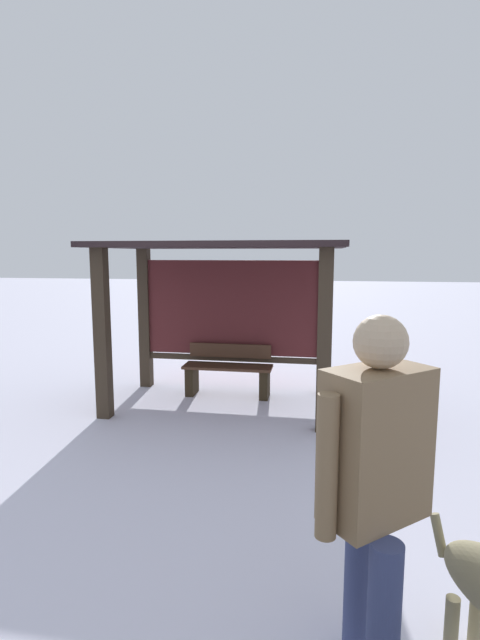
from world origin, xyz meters
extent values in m
plane|color=silver|center=(0.00, 0.00, 0.00)|extent=(60.00, 60.00, 0.00)
cube|color=#362B1F|center=(-1.34, -0.72, 1.05)|extent=(0.16, 0.16, 2.10)
cube|color=#362B1F|center=(1.34, -0.72, 1.05)|extent=(0.16, 0.16, 2.10)
cube|color=#362B1F|center=(-1.34, 0.72, 1.05)|extent=(0.16, 0.16, 2.10)
cube|color=#362B1F|center=(1.34, 0.72, 1.05)|extent=(0.16, 0.16, 2.10)
cube|color=black|center=(0.00, 0.00, 2.14)|extent=(3.14, 1.89, 0.07)
cube|color=#562021|center=(0.00, 0.72, 1.24)|extent=(2.52, 0.08, 1.39)
cube|color=#362B1F|center=(0.00, 0.70, 0.49)|extent=(2.52, 0.06, 0.08)
cube|color=#4B3021|center=(0.00, 0.42, 0.43)|extent=(1.27, 0.40, 0.04)
cube|color=#4B3021|center=(0.00, 0.60, 0.63)|extent=(1.20, 0.04, 0.20)
cube|color=black|center=(0.53, 0.42, 0.20)|extent=(0.12, 0.34, 0.41)
cube|color=black|center=(-0.53, 0.42, 0.20)|extent=(0.12, 0.34, 0.41)
cube|color=#8A6E4D|center=(1.54, -3.98, 1.20)|extent=(0.52, 0.50, 0.68)
sphere|color=#C9AC89|center=(1.54, -3.98, 1.66)|extent=(0.23, 0.23, 0.23)
cylinder|color=#3B4575|center=(1.57, -4.18, 0.43)|extent=(0.20, 0.20, 0.86)
cylinder|color=#3B4575|center=(1.50, -3.78, 0.43)|extent=(0.20, 0.20, 0.86)
cylinder|color=#8A6E4D|center=(1.33, -4.17, 1.17)|extent=(0.13, 0.13, 0.61)
cylinder|color=#8A6E4D|center=(1.75, -3.80, 1.17)|extent=(0.13, 0.13, 0.61)
cylinder|color=#8B805C|center=(1.94, -3.53, 0.53)|extent=(0.11, 0.13, 0.22)
cylinder|color=#8B805C|center=(1.97, -3.74, 0.16)|extent=(0.07, 0.07, 0.32)
cylinder|color=#8B805C|center=(2.12, -3.64, 0.16)|extent=(0.07, 0.07, 0.32)
camera|label=1|loc=(1.28, -6.01, 2.03)|focal=26.37mm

